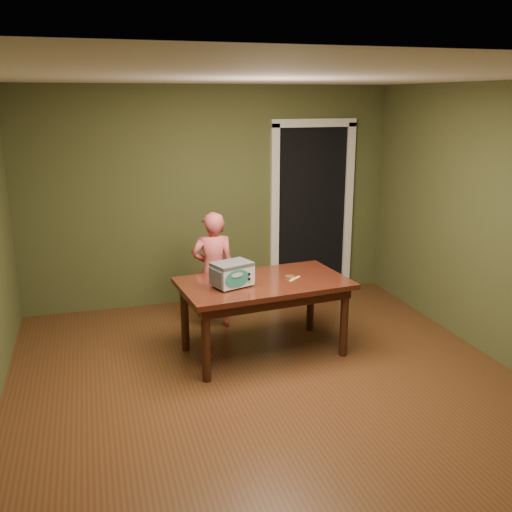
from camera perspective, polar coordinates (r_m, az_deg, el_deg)
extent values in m
plane|color=#513317|center=(5.02, 1.91, -13.61)|extent=(5.00, 5.00, 0.00)
cube|color=#464C28|center=(6.90, -4.54, 5.94)|extent=(4.50, 0.02, 2.60)
cube|color=#464C28|center=(2.45, 21.35, -13.54)|extent=(4.50, 0.02, 2.60)
cube|color=white|center=(4.39, 2.22, 17.53)|extent=(4.50, 5.00, 0.02)
cube|color=black|center=(7.59, 4.69, 4.91)|extent=(0.90, 0.60, 2.10)
cube|color=black|center=(7.31, 5.57, 4.46)|extent=(0.90, 0.02, 2.10)
cube|color=white|center=(7.12, 1.87, 4.24)|extent=(0.10, 0.06, 2.20)
cube|color=white|center=(7.49, 9.18, 4.61)|extent=(0.10, 0.06, 2.20)
cube|color=white|center=(7.16, 5.86, 13.10)|extent=(1.10, 0.06, 0.10)
cube|color=#38190C|center=(5.48, 0.78, -2.75)|extent=(1.68, 1.06, 0.05)
cube|color=black|center=(5.51, 0.78, -3.49)|extent=(1.55, 0.93, 0.10)
cylinder|color=black|center=(5.09, -5.03, -8.84)|extent=(0.08, 0.08, 0.70)
cylinder|color=black|center=(5.71, -7.14, -6.12)|extent=(0.08, 0.08, 0.70)
cylinder|color=black|center=(5.62, 8.80, -6.54)|extent=(0.08, 0.08, 0.70)
cylinder|color=black|center=(6.19, 5.48, -4.32)|extent=(0.08, 0.08, 0.70)
cylinder|color=#4C4F54|center=(5.18, -3.13, -3.51)|extent=(0.02, 0.02, 0.01)
cylinder|color=#4C4F54|center=(5.33, -4.21, -2.97)|extent=(0.02, 0.02, 0.01)
cylinder|color=#4C4F54|center=(5.33, -0.56, -2.93)|extent=(0.02, 0.02, 0.01)
cylinder|color=#4C4F54|center=(5.48, -1.69, -2.43)|extent=(0.02, 0.02, 0.01)
cube|color=white|center=(5.30, -2.40, -1.88)|extent=(0.40, 0.34, 0.19)
cube|color=#4C4F54|center=(5.27, -2.41, -0.81)|extent=(0.41, 0.35, 0.03)
cube|color=#4C4F54|center=(5.20, -4.04, -2.23)|extent=(0.09, 0.21, 0.15)
cube|color=#4C4F54|center=(5.39, -0.81, -1.55)|extent=(0.09, 0.21, 0.15)
ellipsoid|color=teal|center=(5.18, -1.90, -2.28)|extent=(0.25, 0.09, 0.16)
cylinder|color=black|center=(5.24, -0.69, -1.80)|extent=(0.03, 0.02, 0.02)
cylinder|color=black|center=(5.26, -0.69, -2.32)|extent=(0.02, 0.02, 0.02)
cylinder|color=silver|center=(5.57, 3.41, -2.12)|extent=(0.10, 0.10, 0.02)
cylinder|color=#52331B|center=(5.56, 3.41, -2.05)|extent=(0.09, 0.09, 0.01)
cube|color=#E0CE61|center=(5.54, 3.91, -2.28)|extent=(0.15, 0.13, 0.01)
imported|color=#DA5A5B|center=(6.18, -4.28, -1.44)|extent=(0.50, 0.36, 1.29)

